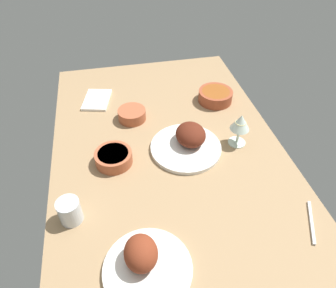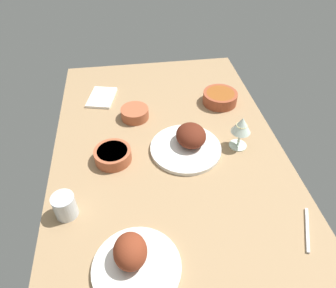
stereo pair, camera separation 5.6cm
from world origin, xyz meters
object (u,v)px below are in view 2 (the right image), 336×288
at_px(water_tumbler, 65,206).
at_px(fork_loose, 307,230).
at_px(plate_near_viewer, 134,260).
at_px(bowl_soup, 220,97).
at_px(folded_napkin, 102,97).
at_px(plate_center_main, 188,142).
at_px(bowl_cream, 113,155).
at_px(bowl_potatoes, 135,113).
at_px(wine_glass, 242,127).

distance_m(water_tumbler, fork_loose, 0.76).
relative_size(plate_near_viewer, water_tumbler, 3.02).
relative_size(bowl_soup, folded_napkin, 0.95).
xyz_separation_m(plate_center_main, bowl_soup, (-0.28, 0.20, -0.00)).
distance_m(bowl_cream, folded_napkin, 0.42).
bearing_deg(fork_loose, plate_center_main, 59.41).
bearing_deg(fork_loose, bowl_potatoes, 61.73).
height_order(wine_glass, folded_napkin, wine_glass).
distance_m(plate_near_viewer, fork_loose, 0.54).
height_order(bowl_cream, wine_glass, wine_glass).
bearing_deg(wine_glass, fork_loose, 13.28).
relative_size(plate_center_main, fork_loose, 1.74).
distance_m(folded_napkin, fork_loose, 1.04).
distance_m(bowl_potatoes, folded_napkin, 0.23).
bearing_deg(bowl_cream, plate_near_viewer, 6.88).
height_order(plate_near_viewer, bowl_soup, plate_near_viewer).
bearing_deg(water_tumbler, wine_glass, 109.86).
distance_m(plate_near_viewer, folded_napkin, 0.86).
height_order(water_tumbler, folded_napkin, water_tumbler).
distance_m(bowl_cream, wine_glass, 0.50).
distance_m(bowl_potatoes, fork_loose, 0.81).
distance_m(plate_near_viewer, bowl_potatoes, 0.68).
height_order(wine_glass, fork_loose, wine_glass).
relative_size(plate_center_main, bowl_potatoes, 2.29).
relative_size(bowl_soup, fork_loose, 0.98).
bearing_deg(water_tumbler, plate_near_viewer, 44.77).
xyz_separation_m(bowl_potatoes, bowl_cream, (0.25, -0.10, 0.00)).
height_order(bowl_cream, folded_napkin, bowl_cream).
relative_size(plate_near_viewer, fork_loose, 1.57).
bearing_deg(bowl_potatoes, bowl_soup, 98.26).
bearing_deg(water_tumbler, bowl_soup, 129.36).
xyz_separation_m(folded_napkin, fork_loose, (0.82, 0.64, -0.00)).
height_order(wine_glass, water_tumbler, wine_glass).
relative_size(wine_glass, fork_loose, 0.87).
height_order(plate_near_viewer, bowl_potatoes, plate_near_viewer).
bearing_deg(plate_center_main, plate_near_viewer, -27.91).
xyz_separation_m(bowl_cream, folded_napkin, (-0.42, -0.05, -0.02)).
relative_size(bowl_cream, fork_loose, 0.87).
bearing_deg(bowl_cream, wine_glass, 90.86).
relative_size(folded_napkin, fork_loose, 1.03).
bearing_deg(water_tumbler, folded_napkin, 170.92).
distance_m(plate_near_viewer, wine_glass, 0.63).
distance_m(plate_center_main, folded_napkin, 0.52).
bearing_deg(wine_glass, bowl_soup, 178.89).
bearing_deg(plate_near_viewer, bowl_cream, -173.12).
xyz_separation_m(bowl_cream, bowl_soup, (-0.31, 0.50, 0.00)).
relative_size(bowl_potatoes, bowl_soup, 0.77).
height_order(plate_center_main, bowl_cream, plate_center_main).
bearing_deg(bowl_cream, fork_loose, 56.12).
xyz_separation_m(plate_center_main, water_tumbler, (0.25, -0.45, 0.01)).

